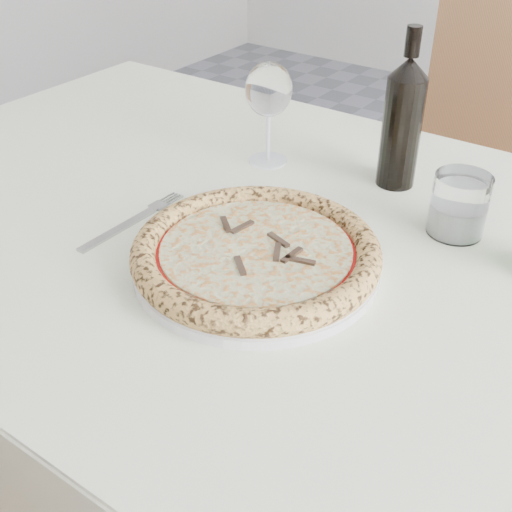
# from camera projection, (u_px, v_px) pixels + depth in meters

# --- Properties ---
(dining_table) EXTENTS (1.61, 0.95, 0.76)m
(dining_table) POSITION_uv_depth(u_px,v_px,m) (294.00, 280.00, 0.97)
(dining_table) COLOR #573219
(dining_table) RESTS_ON floor
(chair_far) EXTENTS (0.52, 0.52, 0.93)m
(chair_far) POSITION_uv_depth(u_px,v_px,m) (499.00, 175.00, 1.59)
(chair_far) COLOR #573219
(chair_far) RESTS_ON floor
(plate) EXTENTS (0.33, 0.33, 0.02)m
(plate) POSITION_uv_depth(u_px,v_px,m) (256.00, 263.00, 0.86)
(plate) COLOR white
(plate) RESTS_ON dining_table
(pizza) EXTENTS (0.33, 0.33, 0.03)m
(pizza) POSITION_uv_depth(u_px,v_px,m) (256.00, 252.00, 0.85)
(pizza) COLOR #B88B47
(pizza) RESTS_ON plate
(fork) EXTENTS (0.03, 0.22, 0.00)m
(fork) POSITION_uv_depth(u_px,v_px,m) (132.00, 221.00, 0.96)
(fork) COLOR #A0A0A0
(fork) RESTS_ON dining_table
(wine_glass) EXTENTS (0.08, 0.08, 0.18)m
(wine_glass) POSITION_uv_depth(u_px,v_px,m) (269.00, 92.00, 1.07)
(wine_glass) COLOR white
(wine_glass) RESTS_ON dining_table
(tumbler) EXTENTS (0.08, 0.08, 0.09)m
(tumbler) POSITION_uv_depth(u_px,v_px,m) (458.00, 209.00, 0.92)
(tumbler) COLOR white
(tumbler) RESTS_ON dining_table
(wine_bottle) EXTENTS (0.06, 0.06, 0.25)m
(wine_bottle) POSITION_uv_depth(u_px,v_px,m) (402.00, 121.00, 1.01)
(wine_bottle) COLOR black
(wine_bottle) RESTS_ON dining_table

